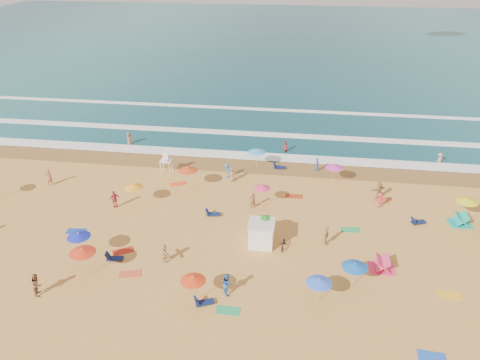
# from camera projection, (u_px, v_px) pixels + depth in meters

# --- Properties ---
(ground) EXTENTS (220.00, 220.00, 0.00)m
(ground) POSITION_uv_depth(u_px,v_px,m) (244.00, 226.00, 42.27)
(ground) COLOR gold
(ground) RESTS_ON ground
(ocean) EXTENTS (220.00, 140.00, 0.18)m
(ocean) POSITION_uv_depth(u_px,v_px,m) (289.00, 42.00, 116.01)
(ocean) COLOR #0C4756
(ocean) RESTS_ON ground
(wet_sand) EXTENTS (220.00, 220.00, 0.00)m
(wet_sand) POSITION_uv_depth(u_px,v_px,m) (258.00, 166.00, 53.24)
(wet_sand) COLOR olive
(wet_sand) RESTS_ON ground
(surf_foam) EXTENTS (200.00, 18.70, 0.05)m
(surf_foam) POSITION_uv_depth(u_px,v_px,m) (266.00, 136.00, 60.94)
(surf_foam) COLOR white
(surf_foam) RESTS_ON ground
(cabana) EXTENTS (2.00, 2.00, 2.00)m
(cabana) POSITION_uv_depth(u_px,v_px,m) (261.00, 234.00, 39.31)
(cabana) COLOR white
(cabana) RESTS_ON ground
(cabana_roof) EXTENTS (2.20, 2.20, 0.12)m
(cabana_roof) POSITION_uv_depth(u_px,v_px,m) (262.00, 224.00, 38.82)
(cabana_roof) COLOR silver
(cabana_roof) RESTS_ON cabana
(bicycle) EXTENTS (0.74, 1.70, 0.87)m
(bicycle) POSITION_uv_depth(u_px,v_px,m) (283.00, 244.00, 39.07)
(bicycle) COLOR black
(bicycle) RESTS_ON ground
(lifeguard_stand) EXTENTS (1.20, 1.20, 2.10)m
(lifeguard_stand) POSITION_uv_depth(u_px,v_px,m) (166.00, 165.00, 51.19)
(lifeguard_stand) COLOR white
(lifeguard_stand) RESTS_ON ground
(beach_umbrellas) EXTENTS (48.11, 24.28, 0.81)m
(beach_umbrellas) POSITION_uv_depth(u_px,v_px,m) (269.00, 209.00, 40.86)
(beach_umbrellas) COLOR #D04515
(beach_umbrellas) RESTS_ON ground
(loungers) EXTENTS (57.92, 24.11, 0.34)m
(loungers) POSITION_uv_depth(u_px,v_px,m) (298.00, 241.00, 39.92)
(loungers) COLOR #0E1448
(loungers) RESTS_ON ground
(towels) EXTENTS (32.53, 21.40, 0.03)m
(towels) POSITION_uv_depth(u_px,v_px,m) (260.00, 244.00, 39.72)
(towels) COLOR #B52716
(towels) RESTS_ON ground
(popup_tents) EXTENTS (9.93, 9.31, 1.20)m
(popup_tents) POSITION_uv_depth(u_px,v_px,m) (425.00, 239.00, 39.43)
(popup_tents) COLOR #EE346B
(popup_tents) RESTS_ON ground
(beachgoers) EXTENTS (44.50, 29.00, 2.11)m
(beachgoers) POSITION_uv_depth(u_px,v_px,m) (232.00, 196.00, 45.59)
(beachgoers) COLOR #A17A4A
(beachgoers) RESTS_ON ground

